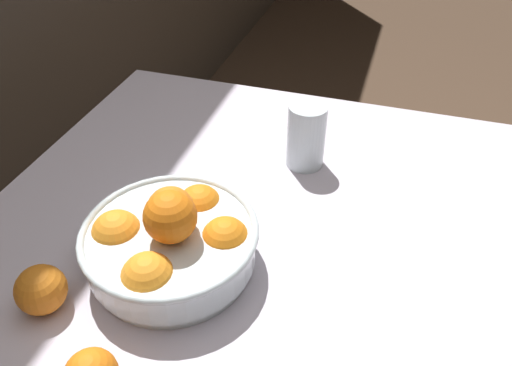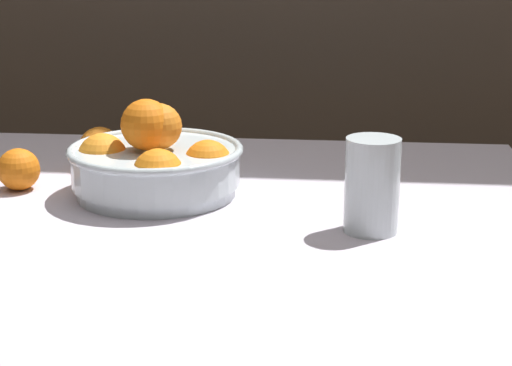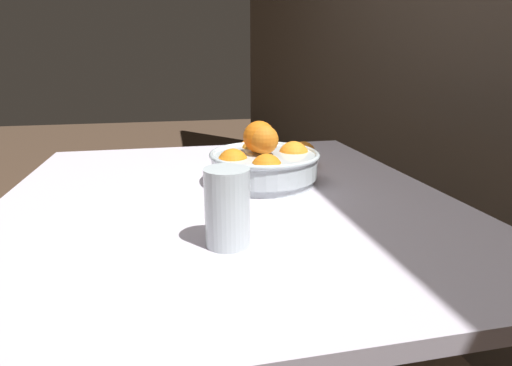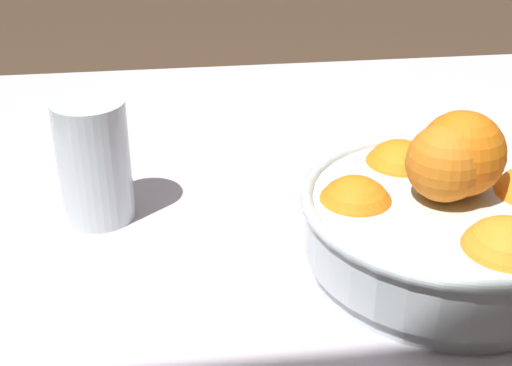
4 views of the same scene
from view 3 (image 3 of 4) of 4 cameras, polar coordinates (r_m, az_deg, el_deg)
name	(u,v)px [view 3 (image 3 of 4)]	position (r m, az deg, el deg)	size (l,w,h in m)	color
dining_table	(226,223)	(0.96, -4.27, -5.72)	(1.10, 1.01, 0.70)	silver
fruit_bowl	(264,162)	(1.00, 1.11, 3.01)	(0.28, 0.28, 0.16)	silver
juice_glass	(228,211)	(0.66, -4.09, -3.98)	(0.08, 0.08, 0.13)	#F4A314
orange_loose_near_bowl	(303,154)	(1.17, 6.73, 4.12)	(0.07, 0.07, 0.07)	orange
orange_loose_front	(249,150)	(1.23, -0.96, 4.69)	(0.07, 0.07, 0.07)	orange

